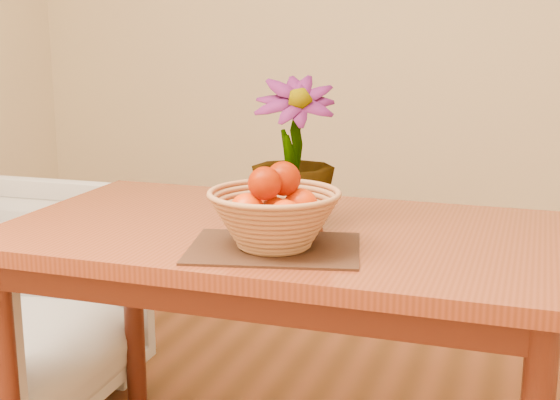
% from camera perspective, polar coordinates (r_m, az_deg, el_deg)
% --- Properties ---
extents(wall_back, '(4.00, 0.02, 2.70)m').
position_cam_1_polar(wall_back, '(3.78, 9.92, 14.15)').
color(wall_back, beige).
rests_on(wall_back, floor).
extents(table, '(1.40, 0.80, 0.75)m').
position_cam_1_polar(table, '(1.97, 0.35, -4.49)').
color(table, maroon).
rests_on(table, floor).
extents(placemat, '(0.43, 0.36, 0.01)m').
position_cam_1_polar(placemat, '(1.75, -0.42, -3.55)').
color(placemat, '#392114').
rests_on(placemat, table).
extents(wicker_basket, '(0.30, 0.30, 0.12)m').
position_cam_1_polar(wicker_basket, '(1.74, -0.42, -1.55)').
color(wicker_basket, '#A86F46').
rests_on(wicker_basket, placemat).
extents(orange_pile, '(0.18, 0.17, 0.14)m').
position_cam_1_polar(orange_pile, '(1.73, -0.40, 0.32)').
color(orange_pile, '#DE4103').
rests_on(orange_pile, wicker_basket).
extents(potted_plant, '(0.26, 0.26, 0.37)m').
position_cam_1_polar(potted_plant, '(1.93, 0.97, 3.52)').
color(potted_plant, '#154413').
rests_on(potted_plant, table).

